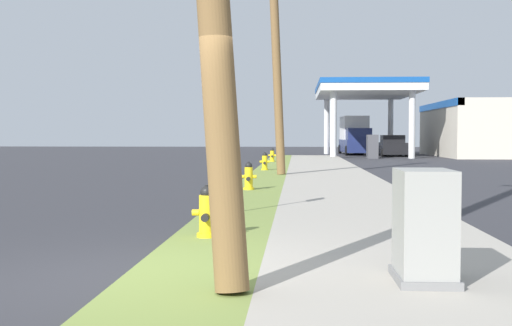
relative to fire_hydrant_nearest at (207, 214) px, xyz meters
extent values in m
plane|color=#333338|center=(-0.52, -2.23, -0.45)|extent=(160.00, 160.00, 0.00)
cube|color=olive|center=(0.18, -2.23, -0.39)|extent=(1.40, 80.00, 0.12)
cube|color=#A8A093|center=(2.48, -2.23, -0.39)|extent=(3.20, 80.00, 0.12)
cylinder|color=yellow|center=(0.00, 0.01, -0.30)|extent=(0.29, 0.29, 0.06)
cylinder|color=yellow|center=(0.00, 0.01, -0.03)|extent=(0.22, 0.22, 0.60)
sphere|color=black|center=(0.00, 0.01, 0.31)|extent=(0.19, 0.19, 0.19)
cylinder|color=black|center=(0.00, 0.01, 0.39)|extent=(0.06, 0.06, 0.05)
cylinder|color=yellow|center=(-0.16, 0.01, 0.02)|extent=(0.10, 0.09, 0.09)
cylinder|color=yellow|center=(0.16, 0.01, 0.02)|extent=(0.10, 0.09, 0.09)
cylinder|color=black|center=(0.00, -0.16, -0.03)|extent=(0.11, 0.12, 0.11)
cylinder|color=yellow|center=(-0.01, 8.00, -0.30)|extent=(0.29, 0.29, 0.06)
cylinder|color=yellow|center=(-0.01, 8.00, -0.03)|extent=(0.22, 0.22, 0.60)
sphere|color=black|center=(-0.01, 8.00, 0.31)|extent=(0.19, 0.19, 0.19)
cylinder|color=black|center=(-0.01, 8.00, 0.39)|extent=(0.06, 0.06, 0.05)
cylinder|color=yellow|center=(-0.17, 8.00, 0.02)|extent=(0.10, 0.09, 0.09)
cylinder|color=yellow|center=(0.15, 8.00, 0.02)|extent=(0.10, 0.09, 0.09)
cylinder|color=black|center=(-0.01, 7.83, -0.03)|extent=(0.11, 0.12, 0.11)
cylinder|color=yellow|center=(-0.07, 17.68, -0.30)|extent=(0.29, 0.29, 0.06)
cylinder|color=yellow|center=(-0.07, 17.68, -0.03)|extent=(0.22, 0.22, 0.60)
sphere|color=black|center=(-0.07, 17.68, 0.31)|extent=(0.19, 0.19, 0.19)
cylinder|color=black|center=(-0.07, 17.68, 0.39)|extent=(0.06, 0.06, 0.05)
cylinder|color=yellow|center=(-0.23, 17.68, 0.02)|extent=(0.10, 0.09, 0.09)
cylinder|color=yellow|center=(0.09, 17.68, 0.02)|extent=(0.10, 0.09, 0.09)
cylinder|color=black|center=(-0.07, 17.51, -0.03)|extent=(0.11, 0.12, 0.11)
cylinder|color=yellow|center=(-0.09, 26.18, -0.30)|extent=(0.29, 0.29, 0.06)
cylinder|color=yellow|center=(-0.09, 26.18, -0.03)|extent=(0.22, 0.22, 0.60)
sphere|color=black|center=(-0.09, 26.18, 0.31)|extent=(0.19, 0.19, 0.19)
cylinder|color=black|center=(-0.09, 26.18, 0.39)|extent=(0.06, 0.06, 0.05)
cylinder|color=yellow|center=(-0.25, 26.18, 0.02)|extent=(0.10, 0.09, 0.09)
cylinder|color=yellow|center=(0.07, 26.18, 0.02)|extent=(0.10, 0.09, 0.09)
cylinder|color=black|center=(-0.09, 26.01, -0.03)|extent=(0.11, 0.12, 0.11)
cylinder|color=brown|center=(0.49, 14.83, 4.32)|extent=(0.84, 0.64, 9.29)
cube|color=slate|center=(2.55, -2.62, -0.29)|extent=(0.58, 0.85, 0.08)
cube|color=gray|center=(2.55, -2.62, 0.23)|extent=(0.52, 0.79, 1.11)
cylinder|color=gray|center=(0.02, 2.78, 0.72)|extent=(0.05, 0.05, 2.10)
cube|color=white|center=(0.02, 2.78, 1.57)|extent=(0.04, 0.36, 0.44)
cylinder|color=silver|center=(3.72, 34.83, 1.83)|extent=(0.44, 0.44, 4.54)
cylinder|color=silver|center=(8.97, 34.83, 1.83)|extent=(0.44, 0.44, 4.54)
cylinder|color=silver|center=(3.72, 44.79, 1.83)|extent=(0.44, 0.44, 4.54)
cylinder|color=silver|center=(8.97, 44.79, 1.83)|extent=(0.44, 0.44, 4.54)
cube|color=white|center=(6.34, 39.81, 4.35)|extent=(7.05, 11.76, 0.50)
cube|color=#144C9E|center=(6.34, 39.81, 4.78)|extent=(7.15, 11.86, 0.36)
cube|color=#47474C|center=(6.34, 34.83, 0.35)|extent=(0.70, 1.10, 1.60)
cube|color=#47474C|center=(6.34, 44.79, 0.35)|extent=(0.70, 1.10, 1.60)
cube|color=beige|center=(14.91, 39.81, 1.56)|extent=(6.56, 12.84, 4.00)
cube|color=#144C9E|center=(11.82, 39.81, 3.31)|extent=(0.50, 12.84, 0.50)
cube|color=black|center=(8.38, 39.81, 0.14)|extent=(1.90, 4.53, 0.85)
cube|color=black|center=(8.38, 39.59, 0.85)|extent=(1.64, 2.05, 0.56)
cylinder|color=black|center=(7.55, 41.53, -0.15)|extent=(0.23, 0.60, 0.60)
cylinder|color=black|center=(9.27, 41.50, -0.15)|extent=(0.23, 0.60, 0.60)
cylinder|color=black|center=(7.49, 38.13, -0.15)|extent=(0.23, 0.60, 0.60)
cylinder|color=black|center=(9.21, 38.10, -0.15)|extent=(0.23, 0.60, 0.60)
cube|color=navy|center=(5.96, 43.51, 0.26)|extent=(2.22, 6.46, 1.00)
cube|color=white|center=(5.93, 44.28, 1.71)|extent=(2.09, 4.03, 1.90)
cube|color=navy|center=(6.03, 41.47, 1.21)|extent=(1.91, 2.11, 0.90)
cylinder|color=black|center=(7.00, 40.90, -0.07)|extent=(0.25, 0.77, 0.76)
cylinder|color=black|center=(5.10, 40.83, -0.07)|extent=(0.25, 0.77, 0.76)
cylinder|color=black|center=(6.82, 46.19, -0.07)|extent=(0.25, 0.77, 0.76)
cylinder|color=black|center=(4.92, 46.13, -0.07)|extent=(0.25, 0.77, 0.76)
camera|label=1|loc=(1.29, -9.07, 1.13)|focal=45.25mm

